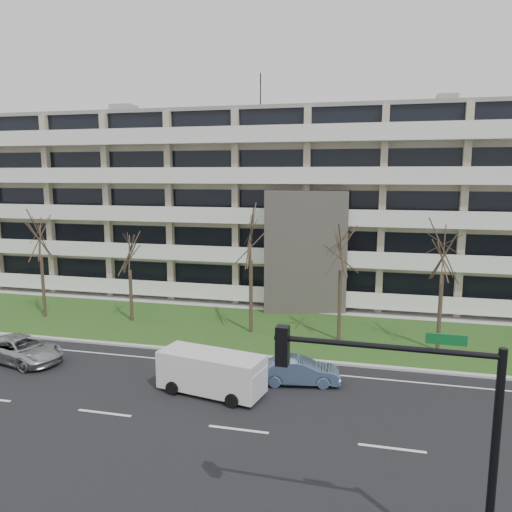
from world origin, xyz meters
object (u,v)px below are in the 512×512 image
(traffic_signal, at_px, (416,421))
(silver_pickup, at_px, (21,349))
(blue_sedan, at_px, (299,371))
(white_van, at_px, (213,370))

(traffic_signal, bearing_deg, silver_pickup, 153.99)
(blue_sedan, relative_size, white_van, 0.75)
(white_van, bearing_deg, blue_sedan, 39.27)
(blue_sedan, bearing_deg, white_van, 108.18)
(silver_pickup, height_order, traffic_signal, traffic_signal)
(silver_pickup, relative_size, white_van, 0.95)
(blue_sedan, height_order, white_van, white_van)
(blue_sedan, distance_m, white_van, 4.34)
(white_van, bearing_deg, traffic_signal, -36.16)
(silver_pickup, bearing_deg, blue_sedan, -74.36)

